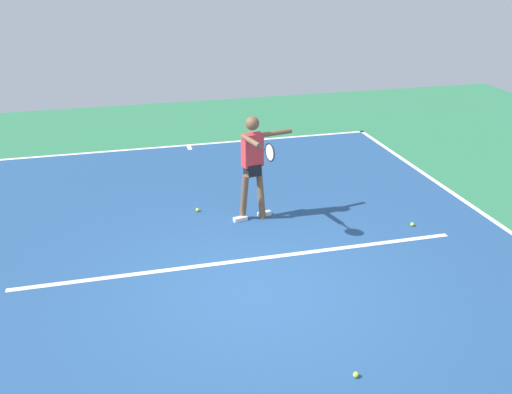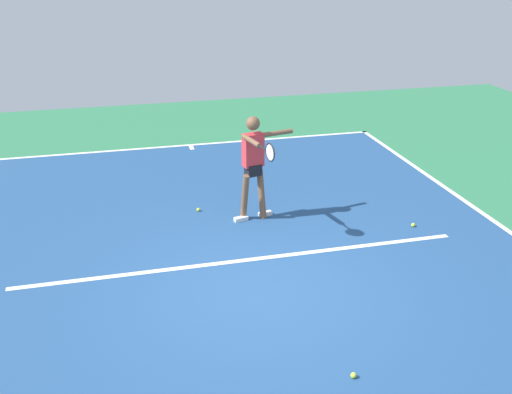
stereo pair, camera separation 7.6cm
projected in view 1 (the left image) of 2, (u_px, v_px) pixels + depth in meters
The scene contains 9 objects.
ground_plane at pixel (260, 290), 8.13m from camera, with size 21.99×21.99×0.00m, color #2D754C.
court_surface at pixel (260, 290), 8.13m from camera, with size 9.06×13.46×0.00m, color navy.
court_line_baseline_near at pixel (188, 145), 14.08m from camera, with size 9.06×0.10×0.01m, color white.
court_line_service at pixel (245, 260), 8.91m from camera, with size 6.80×0.10×0.01m, color white.
court_line_centre_mark at pixel (189, 148), 13.90m from camera, with size 0.10×0.30×0.01m, color white.
tennis_player at pixel (254, 161), 9.85m from camera, with size 1.08×1.28×1.83m.
tennis_ball_near_player at pixel (412, 224), 9.99m from camera, with size 0.07×0.07×0.07m, color #CCE033.
tennis_ball_far_corner at pixel (356, 375), 6.48m from camera, with size 0.07×0.07×0.07m, color #C6E53D.
tennis_ball_near_service_line at pixel (198, 210), 10.54m from camera, with size 0.07×0.07×0.07m, color #CCE033.
Camera 1 is at (1.81, 6.74, 4.36)m, focal length 41.46 mm.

